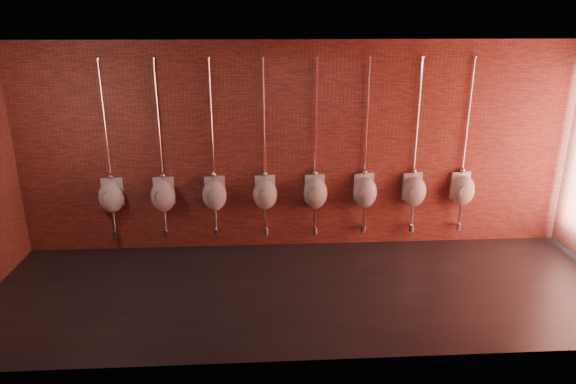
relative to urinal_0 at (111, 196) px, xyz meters
name	(u,v)px	position (x,y,z in m)	size (l,w,h in m)	color
ground	(308,290)	(2.87, -1.37, -0.93)	(8.50, 8.50, 0.00)	black
room_shell	(310,145)	(2.87, -1.37, 1.08)	(8.54, 3.04, 3.22)	black
urinal_0	(111,196)	(0.00, 0.00, 0.00)	(0.42, 0.38, 2.72)	silver
urinal_1	(163,195)	(0.78, 0.00, 0.00)	(0.42, 0.38, 2.72)	silver
urinal_2	(214,194)	(1.56, 0.00, 0.00)	(0.42, 0.38, 2.72)	silver
urinal_3	(265,193)	(2.33, 0.00, 0.00)	(0.42, 0.38, 2.72)	silver
urinal_4	(315,192)	(3.11, 0.00, 0.00)	(0.42, 0.38, 2.72)	silver
urinal_5	(365,191)	(3.89, 0.00, 0.00)	(0.42, 0.38, 2.72)	silver
urinal_6	(414,190)	(4.67, 0.00, 0.00)	(0.42, 0.38, 2.72)	silver
urinal_7	(462,189)	(5.44, 0.00, 0.00)	(0.42, 0.38, 2.72)	silver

